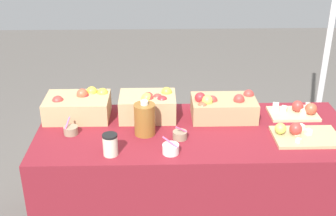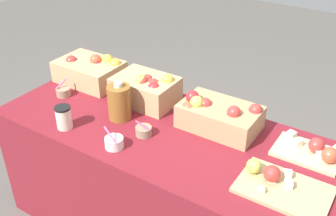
# 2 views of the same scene
# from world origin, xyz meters

# --- Properties ---
(table) EXTENTS (1.90, 0.76, 0.74)m
(table) POSITION_xyz_m (0.00, 0.00, 0.37)
(table) COLOR maroon
(table) RESTS_ON ground_plane
(apple_crate_left) EXTENTS (0.40, 0.28, 0.18)m
(apple_crate_left) POSITION_xyz_m (-0.72, 0.21, 0.82)
(apple_crate_left) COLOR tan
(apple_crate_left) RESTS_ON table
(apple_crate_middle) EXTENTS (0.35, 0.25, 0.19)m
(apple_crate_middle) POSITION_xyz_m (-0.28, 0.18, 0.82)
(apple_crate_middle) COLOR tan
(apple_crate_middle) RESTS_ON table
(apple_crate_right) EXTENTS (0.40, 0.25, 0.18)m
(apple_crate_right) POSITION_xyz_m (0.19, 0.17, 0.81)
(apple_crate_right) COLOR tan
(apple_crate_right) RESTS_ON table
(cutting_board_front) EXTENTS (0.38, 0.25, 0.09)m
(cutting_board_front) POSITION_xyz_m (0.61, -0.11, 0.76)
(cutting_board_front) COLOR tan
(cutting_board_front) RESTS_ON table
(cutting_board_back) EXTENTS (0.31, 0.21, 0.09)m
(cutting_board_back) POSITION_xyz_m (0.68, 0.19, 0.77)
(cutting_board_back) COLOR #D1B284
(cutting_board_back) RESTS_ON table
(sample_bowl_near) EXTENTS (0.08, 0.09, 0.10)m
(sample_bowl_near) POSITION_xyz_m (-0.74, -0.03, 0.77)
(sample_bowl_near) COLOR gray
(sample_bowl_near) RESTS_ON table
(sample_bowl_mid) EXTENTS (0.09, 0.09, 0.11)m
(sample_bowl_mid) POSITION_xyz_m (-0.15, -0.26, 0.77)
(sample_bowl_mid) COLOR silver
(sample_bowl_mid) RESTS_ON table
(sample_bowl_far) EXTENTS (0.08, 0.08, 0.09)m
(sample_bowl_far) POSITION_xyz_m (-0.10, -0.10, 0.76)
(sample_bowl_far) COLOR gray
(sample_bowl_far) RESTS_ON table
(cider_jug) EXTENTS (0.13, 0.13, 0.21)m
(cider_jug) POSITION_xyz_m (-0.30, -0.04, 0.84)
(cider_jug) COLOR brown
(cider_jug) RESTS_ON table
(coffee_cup) EXTENTS (0.08, 0.08, 0.12)m
(coffee_cup) POSITION_xyz_m (-0.48, -0.27, 0.80)
(coffee_cup) COLOR beige
(coffee_cup) RESTS_ON table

